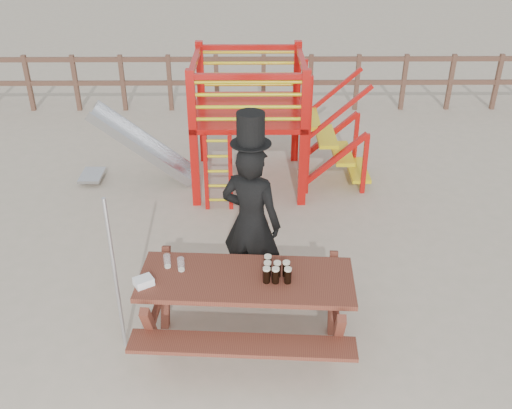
# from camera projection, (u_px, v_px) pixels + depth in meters

# --- Properties ---
(ground) EXTENTS (60.00, 60.00, 0.00)m
(ground) POSITION_uv_depth(u_px,v_px,m) (231.00, 327.00, 6.34)
(ground) COLOR #B7A48E
(ground) RESTS_ON ground
(back_fence) EXTENTS (15.09, 0.09, 1.20)m
(back_fence) POSITION_uv_depth(u_px,v_px,m) (240.00, 77.00, 12.08)
(back_fence) COLOR brown
(back_fence) RESTS_ON ground
(playground_fort) EXTENTS (4.71, 1.84, 2.10)m
(playground_fort) POSITION_uv_depth(u_px,v_px,m) (244.00, 120.00, 8.94)
(playground_fort) COLOR red
(playground_fort) RESTS_ON ground
(picnic_table) EXTENTS (2.26, 1.63, 0.84)m
(picnic_table) POSITION_uv_depth(u_px,v_px,m) (246.00, 301.00, 5.89)
(picnic_table) COLOR brown
(picnic_table) RESTS_ON ground
(man_with_hat) EXTENTS (0.83, 0.70, 2.28)m
(man_with_hat) POSITION_uv_depth(u_px,v_px,m) (251.00, 219.00, 6.39)
(man_with_hat) COLOR black
(man_with_hat) RESTS_ON ground
(metal_pole) EXTENTS (0.04, 0.04, 1.80)m
(metal_pole) POSITION_uv_depth(u_px,v_px,m) (115.00, 277.00, 5.64)
(metal_pole) COLOR #B2B2B7
(metal_pole) RESTS_ON ground
(parasol_base) EXTENTS (0.57, 0.57, 0.24)m
(parasol_base) POSITION_uv_depth(u_px,v_px,m) (323.00, 287.00, 6.86)
(parasol_base) COLOR #323237
(parasol_base) RESTS_ON ground
(paper_bag) EXTENTS (0.23, 0.21, 0.08)m
(paper_bag) POSITION_uv_depth(u_px,v_px,m) (144.00, 282.00, 5.61)
(paper_bag) COLOR white
(paper_bag) RESTS_ON picnic_table
(stout_pints) EXTENTS (0.28, 0.29, 0.17)m
(stout_pints) POSITION_uv_depth(u_px,v_px,m) (275.00, 271.00, 5.69)
(stout_pints) COLOR black
(stout_pints) RESTS_ON picnic_table
(empty_glasses) EXTENTS (0.22, 0.13, 0.15)m
(empty_glasses) POSITION_uv_depth(u_px,v_px,m) (174.00, 263.00, 5.84)
(empty_glasses) COLOR silver
(empty_glasses) RESTS_ON picnic_table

